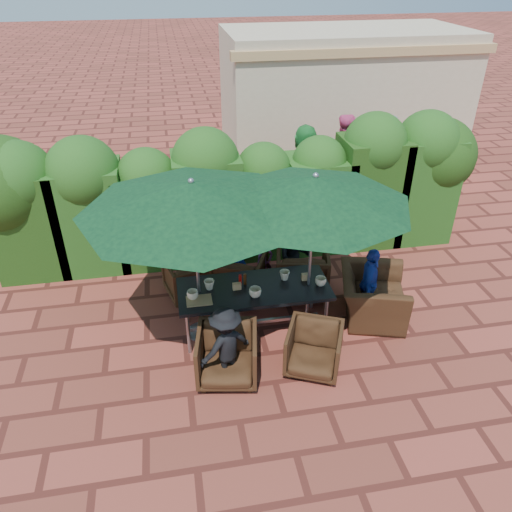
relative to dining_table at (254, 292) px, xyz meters
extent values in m
plane|color=brown|center=(0.08, -0.02, -0.67)|extent=(80.00, 80.00, 0.00)
cube|color=black|center=(0.00, 0.00, 0.05)|extent=(2.16, 0.90, 0.05)
cube|color=gray|center=(0.00, 0.00, -0.55)|extent=(1.96, 0.05, 0.05)
cylinder|color=gray|center=(-0.98, -0.35, -0.32)|extent=(0.05, 0.05, 0.70)
cylinder|color=gray|center=(-0.98, 0.35, -0.32)|extent=(0.05, 0.05, 0.70)
cylinder|color=gray|center=(0.98, -0.35, -0.32)|extent=(0.05, 0.05, 0.70)
cylinder|color=gray|center=(0.98, 0.35, -0.32)|extent=(0.05, 0.05, 0.70)
cylinder|color=gray|center=(-0.78, 0.05, -0.66)|extent=(0.44, 0.44, 0.03)
cylinder|color=gray|center=(-0.78, 0.05, 0.53)|extent=(0.04, 0.04, 2.40)
cone|color=black|center=(-0.78, 0.05, 1.55)|extent=(2.96, 2.96, 0.38)
sphere|color=gray|center=(-0.78, 0.05, 1.75)|extent=(0.08, 0.08, 0.08)
cylinder|color=gray|center=(0.78, -0.06, -0.66)|extent=(0.44, 0.44, 0.03)
cylinder|color=gray|center=(0.78, -0.06, 0.53)|extent=(0.04, 0.04, 2.40)
cone|color=black|center=(0.78, -0.06, 1.55)|extent=(2.61, 2.61, 0.38)
sphere|color=gray|center=(0.78, -0.06, 1.75)|extent=(0.08, 0.08, 0.08)
imported|color=black|center=(-0.87, 1.05, -0.30)|extent=(0.88, 0.85, 0.76)
imported|color=black|center=(-0.06, 0.96, -0.27)|extent=(1.02, 0.99, 0.81)
imported|color=black|center=(0.95, 0.87, -0.24)|extent=(0.99, 0.95, 0.86)
imported|color=black|center=(-0.51, -0.89, -0.28)|extent=(0.88, 0.85, 0.79)
imported|color=black|center=(0.64, -0.95, -0.31)|extent=(0.91, 0.89, 0.72)
imported|color=black|center=(1.83, 0.00, -0.19)|extent=(1.00, 1.26, 0.96)
imported|color=white|center=(-0.76, 0.93, -0.08)|extent=(0.59, 0.37, 1.18)
imported|color=#1C3598|center=(-0.10, 0.98, -0.08)|extent=(0.46, 0.39, 1.18)
imported|color=black|center=(0.84, 0.97, -0.09)|extent=(0.58, 0.38, 1.17)
imported|color=black|center=(-0.53, -0.93, -0.11)|extent=(0.79, 0.60, 1.13)
imported|color=#1C3598|center=(1.76, 0.02, -0.09)|extent=(0.59, 0.77, 1.17)
imported|color=#EC5396|center=(-0.42, 1.03, -0.30)|extent=(0.29, 0.25, 0.75)
imported|color=#A74FAC|center=(0.38, 1.14, -0.26)|extent=(0.36, 0.32, 0.82)
imported|color=#268D3A|center=(1.82, 4.05, 0.22)|extent=(1.75, 0.86, 1.79)
imported|color=#EC5396|center=(2.77, 4.37, 0.26)|extent=(1.00, 0.75, 1.86)
imported|color=gray|center=(3.77, 4.38, 0.22)|extent=(1.23, 1.13, 1.80)
imported|color=beige|center=(-0.88, -0.11, 0.14)|extent=(0.16, 0.16, 0.13)
imported|color=beige|center=(-0.63, 0.08, 0.15)|extent=(0.15, 0.15, 0.14)
imported|color=beige|center=(-0.02, -0.21, 0.14)|extent=(0.17, 0.17, 0.14)
imported|color=beige|center=(0.48, 0.13, 0.15)|extent=(0.15, 0.15, 0.14)
imported|color=beige|center=(0.95, -0.11, 0.14)|extent=(0.16, 0.16, 0.13)
cylinder|color=#B20C0A|center=(-0.18, 0.10, 0.16)|extent=(0.04, 0.04, 0.17)
cylinder|color=#4C230C|center=(-0.11, 0.11, 0.16)|extent=(0.04, 0.04, 0.17)
cube|color=olive|center=(-0.80, -0.18, 0.09)|extent=(0.35, 0.25, 0.02)
cube|color=tan|center=(-0.25, 0.00, 0.13)|extent=(0.12, 0.06, 0.10)
cube|color=tan|center=(0.77, 0.06, 0.13)|extent=(0.12, 0.06, 0.10)
cube|color=#193B10|center=(-3.42, 2.28, 0.25)|extent=(1.15, 0.95, 1.85)
sphere|color=#193B10|center=(-3.42, 2.28, 1.08)|extent=(1.19, 1.19, 1.19)
cube|color=#193B10|center=(-2.42, 2.28, 0.26)|extent=(1.15, 0.95, 1.86)
sphere|color=#193B10|center=(-2.42, 2.28, 1.09)|extent=(1.20, 1.20, 1.20)
cube|color=#193B10|center=(-1.42, 2.28, 0.17)|extent=(1.15, 0.95, 1.69)
sphere|color=#193B10|center=(-1.42, 2.28, 0.92)|extent=(1.02, 1.02, 1.02)
cube|color=#193B10|center=(-0.42, 2.28, 0.28)|extent=(1.15, 0.95, 1.91)
sphere|color=#193B10|center=(-0.42, 2.28, 1.14)|extent=(1.15, 1.15, 1.15)
cube|color=#193B10|center=(0.58, 2.28, 0.17)|extent=(1.15, 0.95, 1.69)
sphere|color=#193B10|center=(0.58, 2.28, 0.92)|extent=(0.96, 0.96, 0.96)
cube|color=#193B10|center=(1.58, 2.28, 0.20)|extent=(1.15, 0.95, 1.74)
sphere|color=#193B10|center=(1.58, 2.28, 0.96)|extent=(0.98, 0.98, 0.98)
cube|color=#193B10|center=(2.58, 2.28, 0.34)|extent=(1.15, 0.95, 2.03)
sphere|color=#193B10|center=(2.58, 2.28, 1.26)|extent=(1.12, 1.12, 1.12)
cube|color=#193B10|center=(3.58, 2.28, 0.33)|extent=(1.15, 0.95, 2.00)
sphere|color=#193B10|center=(3.58, 2.28, 1.23)|extent=(1.14, 1.14, 1.14)
sphere|color=#193B10|center=(-3.72, 2.38, 0.93)|extent=(1.60, 1.60, 1.60)
sphere|color=#193B10|center=(3.88, 2.38, 0.93)|extent=(1.40, 1.40, 1.40)
cube|color=beige|center=(3.58, 6.98, 0.93)|extent=(6.00, 3.00, 3.20)
cube|color=tan|center=(3.58, 5.53, 2.23)|extent=(6.20, 0.25, 0.20)
camera|label=1|loc=(-1.01, -5.71, 4.18)|focal=35.00mm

